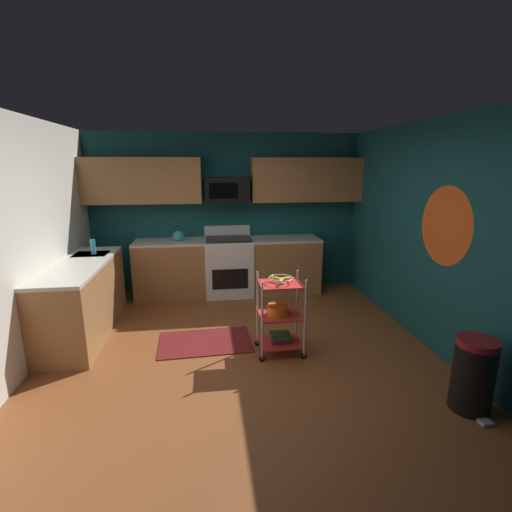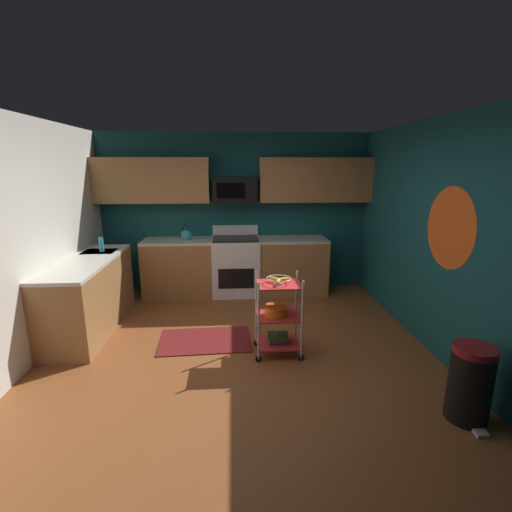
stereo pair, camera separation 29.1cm
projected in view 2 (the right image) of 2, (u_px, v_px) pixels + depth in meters
floor at (239, 357)px, 4.16m from camera, size 4.40×4.80×0.04m
wall_back at (235, 213)px, 6.20m from camera, size 4.52×0.06×2.60m
wall_left at (15, 245)px, 3.70m from camera, size 0.06×4.80×2.60m
wall_right at (444, 240)px, 3.98m from camera, size 0.06×4.80×2.60m
wall_flower_decal at (450, 228)px, 3.81m from camera, size 0.00×0.86×0.86m
counter_run at (187, 276)px, 5.56m from camera, size 3.69×2.48×0.92m
oven_range at (236, 265)px, 6.08m from camera, size 0.76×0.65×1.10m
upper_cabinets at (235, 180)px, 5.87m from camera, size 4.40×0.33×0.70m
microwave at (235, 190)px, 5.88m from camera, size 0.70×0.39×0.40m
rolling_cart at (278, 316)px, 4.10m from camera, size 0.54×0.40×0.91m
fruit_bowl at (279, 280)px, 4.00m from camera, size 0.27×0.27×0.07m
mixing_bowl_large at (276, 310)px, 4.08m from camera, size 0.25×0.25×0.11m
book_stack at (278, 338)px, 4.17m from camera, size 0.24×0.20×0.10m
kettle at (186, 235)px, 5.90m from camera, size 0.21×0.18×0.26m
dish_soap_bottle at (101, 244)px, 5.08m from camera, size 0.06×0.06×0.20m
trash_can at (470, 383)px, 3.05m from camera, size 0.34×0.42×0.66m
floor_rug at (205, 340)px, 4.50m from camera, size 1.13×0.74×0.01m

